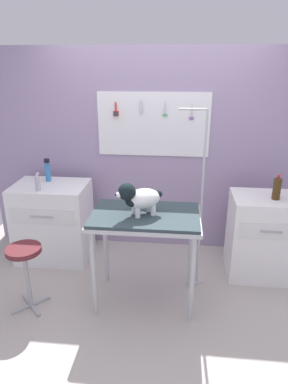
% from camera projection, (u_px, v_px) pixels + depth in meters
% --- Properties ---
extents(ground, '(4.40, 4.00, 0.04)m').
position_uv_depth(ground, '(147.00, 312.00, 3.14)').
color(ground, '#AFA79F').
extents(rear_wall_panel, '(4.00, 0.11, 2.30)m').
position_uv_depth(rear_wall_panel, '(158.00, 153.00, 3.91)').
color(rear_wall_panel, '#9885A8').
rests_on(rear_wall_panel, ground).
extents(grooming_table, '(0.96, 0.61, 0.90)m').
position_uv_depth(grooming_table, '(145.00, 224.00, 3.00)').
color(grooming_table, '#B7B7BC').
rests_on(grooming_table, ground).
extents(grooming_arm, '(0.30, 0.11, 1.76)m').
position_uv_depth(grooming_arm, '(200.00, 209.00, 3.25)').
color(grooming_arm, '#B7B7BC').
rests_on(grooming_arm, ground).
extents(dog, '(0.40, 0.31, 0.30)m').
position_uv_depth(dog, '(139.00, 198.00, 2.88)').
color(dog, white).
rests_on(dog, grooming_table).
extents(counter_left, '(0.80, 0.58, 0.88)m').
position_uv_depth(counter_left, '(53.00, 222.00, 3.86)').
color(counter_left, white).
rests_on(counter_left, ground).
extents(cabinet_right, '(0.68, 0.54, 0.88)m').
position_uv_depth(cabinet_right, '(262.00, 236.00, 3.54)').
color(cabinet_right, white).
rests_on(cabinet_right, ground).
extents(stool, '(0.31, 0.31, 0.62)m').
position_uv_depth(stool, '(25.00, 260.00, 3.01)').
color(stool, '#9E9EA3').
rests_on(stool, ground).
extents(conditioner_bottle, '(0.05, 0.05, 0.20)m').
position_uv_depth(conditioner_bottle, '(38.00, 183.00, 3.51)').
color(conditioner_bottle, '#ABABB5').
rests_on(conditioner_bottle, counter_left).
extents(detangler_spray, '(0.06, 0.06, 0.26)m').
position_uv_depth(detangler_spray, '(48.00, 171.00, 3.78)').
color(detangler_spray, '#3477BE').
rests_on(detangler_spray, counter_left).
extents(soda_bottle, '(0.08, 0.08, 0.25)m').
position_uv_depth(soda_bottle, '(277.00, 188.00, 3.30)').
color(soda_bottle, '#422C12').
rests_on(soda_bottle, cabinet_right).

